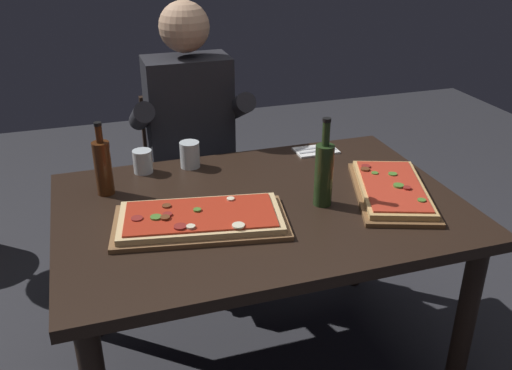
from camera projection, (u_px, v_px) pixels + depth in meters
ground_plane at (260, 364)px, 2.29m from camera, size 6.40×6.40×0.00m
dining_table at (260, 227)px, 2.01m from camera, size 1.40×0.96×0.74m
pizza_rectangular_front at (200, 219)px, 1.83m from camera, size 0.61×0.38×0.05m
pizza_rectangular_left at (392, 190)px, 2.02m from camera, size 0.41×0.54×0.05m
wine_bottle_dark at (324, 172)px, 1.91m from camera, size 0.06×0.06×0.32m
oil_bottle_amber at (103, 166)px, 1.99m from camera, size 0.06×0.06×0.27m
tumbler_near_camera at (143, 163)px, 2.19m from camera, size 0.08×0.08×0.09m
tumbler_far_side at (190, 156)px, 2.24m from camera, size 0.08×0.08×0.10m
napkin_cutlery_set at (316, 150)px, 2.40m from camera, size 0.18×0.11×0.01m
diner_chair at (189, 175)px, 2.79m from camera, size 0.44×0.44×0.87m
seated_diner at (192, 135)px, 2.57m from camera, size 0.53×0.41×1.33m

